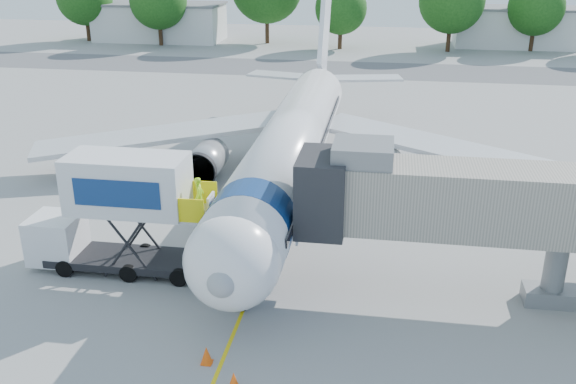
# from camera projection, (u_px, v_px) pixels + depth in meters

# --- Properties ---
(ground) EXTENTS (160.00, 160.00, 0.00)m
(ground) POSITION_uv_depth(u_px,v_px,m) (282.00, 216.00, 34.99)
(ground) COLOR gray
(ground) RESTS_ON ground
(guidance_line) EXTENTS (0.15, 70.00, 0.01)m
(guidance_line) POSITION_uv_depth(u_px,v_px,m) (282.00, 216.00, 34.99)
(guidance_line) COLOR yellow
(guidance_line) RESTS_ON ground
(taxiway_strip) EXTENTS (120.00, 10.00, 0.01)m
(taxiway_strip) POSITION_uv_depth(u_px,v_px,m) (342.00, 69.00, 73.50)
(taxiway_strip) COLOR #59595B
(taxiway_strip) RESTS_ON ground
(aircraft) EXTENTS (34.17, 37.73, 11.35)m
(aircraft) POSITION_uv_depth(u_px,v_px,m) (293.00, 142.00, 37.67)
(aircraft) COLOR white
(aircraft) RESTS_ON ground
(jet_bridge) EXTENTS (13.90, 3.20, 6.60)m
(jet_bridge) POSITION_uv_depth(u_px,v_px,m) (448.00, 200.00, 25.80)
(jet_bridge) COLOR #AAA192
(jet_bridge) RESTS_ON ground
(catering_hiloader) EXTENTS (8.50, 2.44, 5.50)m
(catering_hiloader) POSITION_uv_depth(u_px,v_px,m) (116.00, 214.00, 28.45)
(catering_hiloader) COLOR black
(catering_hiloader) RESTS_ON ground
(safety_cone_a) EXTENTS (0.45, 0.45, 0.71)m
(safety_cone_a) POSITION_uv_depth(u_px,v_px,m) (234.00, 382.00, 21.50)
(safety_cone_a) COLOR #F5540C
(safety_cone_a) RESTS_ON ground
(safety_cone_b) EXTENTS (0.43, 0.43, 0.69)m
(safety_cone_b) POSITION_uv_depth(u_px,v_px,m) (207.00, 355.00, 22.87)
(safety_cone_b) COLOR #F5540C
(safety_cone_b) RESTS_ON ground
(outbuilding_left) EXTENTS (18.40, 8.40, 5.30)m
(outbuilding_left) POSITION_uv_depth(u_px,v_px,m) (160.00, 22.00, 93.07)
(outbuilding_left) COLOR silver
(outbuilding_left) RESTS_ON ground
(outbuilding_right) EXTENTS (16.40, 7.40, 5.30)m
(outbuilding_right) POSITION_uv_depth(u_px,v_px,m) (515.00, 27.00, 87.66)
(outbuilding_right) COLOR silver
(outbuilding_right) RESTS_ON ground
(tree_b) EXTENTS (7.84, 7.84, 9.99)m
(tree_b) POSITION_uv_depth(u_px,v_px,m) (158.00, 0.00, 87.40)
(tree_b) COLOR #382314
(tree_b) RESTS_ON ground
(tree_d) EXTENTS (6.88, 6.88, 8.77)m
(tree_d) POSITION_uv_depth(u_px,v_px,m) (341.00, 8.00, 84.82)
(tree_d) COLOR #382314
(tree_d) RESTS_ON ground
(tree_e) EXTENTS (8.44, 8.44, 10.76)m
(tree_e) POSITION_uv_depth(u_px,v_px,m) (452.00, 0.00, 82.33)
(tree_e) COLOR #382314
(tree_e) RESTS_ON ground
(tree_f) EXTENTS (7.22, 7.22, 9.20)m
(tree_f) POSITION_uv_depth(u_px,v_px,m) (536.00, 8.00, 83.16)
(tree_f) COLOR #382314
(tree_f) RESTS_ON ground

